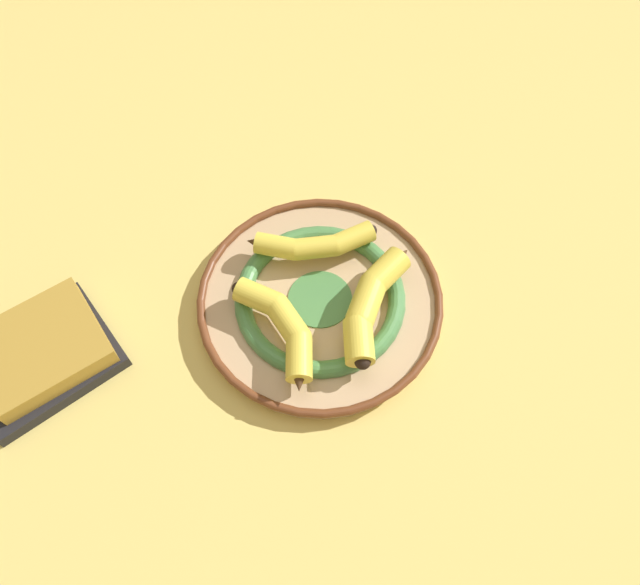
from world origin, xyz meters
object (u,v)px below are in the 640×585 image
decorative_bowl (320,300)px  banana_b (283,326)px  banana_c (313,244)px  book_stack (40,355)px  banana_a (372,301)px

decorative_bowl → banana_b: banana_b is taller
decorative_bowl → banana_c: size_ratio=1.87×
banana_b → book_stack: 0.33m
banana_c → banana_a: bearing=-56.6°
decorative_bowl → banana_a: bearing=138.1°
banana_a → banana_c: 0.12m
book_stack → decorative_bowl: bearing=164.4°
banana_a → book_stack: size_ratio=0.72×
decorative_bowl → banana_c: 0.08m
banana_b → banana_a: bearing=-105.6°
banana_c → banana_b: bearing=-113.6°
decorative_bowl → banana_a: banana_a is taller
banana_b → book_stack: size_ratio=0.85×
banana_b → book_stack: banana_b is taller
decorative_bowl → book_stack: 0.38m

